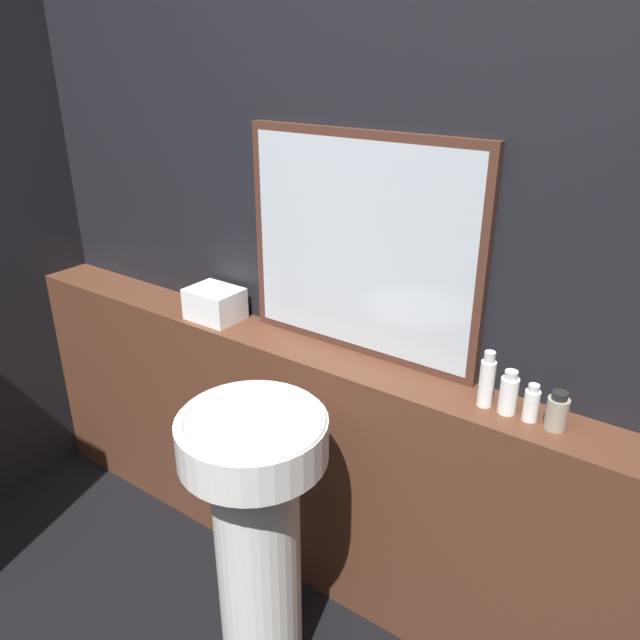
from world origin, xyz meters
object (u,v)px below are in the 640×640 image
object	(u,v)px
conditioner_bottle	(509,393)
lotion_bottle	(531,404)
pedestal_sink	(257,525)
mirror	(360,248)
towel_stack	(215,304)
shampoo_bottle	(487,381)
body_wash_bottle	(557,412)

from	to	relation	value
conditioner_bottle	lotion_bottle	world-z (taller)	conditioner_bottle
pedestal_sink	conditioner_bottle	distance (m)	0.80
mirror	pedestal_sink	bearing A→B (deg)	-92.31
towel_stack	shampoo_bottle	distance (m)	1.00
body_wash_bottle	towel_stack	bearing A→B (deg)	-180.00
mirror	lotion_bottle	size ratio (longest dim) A/B	7.66
lotion_bottle	body_wash_bottle	world-z (taller)	same
mirror	shampoo_bottle	distance (m)	0.53
mirror	body_wash_bottle	world-z (taller)	mirror
pedestal_sink	mirror	world-z (taller)	mirror
towel_stack	shampoo_bottle	world-z (taller)	shampoo_bottle
shampoo_bottle	towel_stack	bearing A→B (deg)	180.00
towel_stack	body_wash_bottle	size ratio (longest dim) A/B	1.77
conditioner_bottle	lotion_bottle	distance (m)	0.06
mirror	towel_stack	distance (m)	0.62
towel_stack	mirror	bearing A→B (deg)	8.20
pedestal_sink	conditioner_bottle	world-z (taller)	conditioner_bottle
conditioner_bottle	pedestal_sink	bearing A→B (deg)	-142.72
conditioner_bottle	body_wash_bottle	xyz separation A→B (m)	(0.13, -0.00, -0.01)
shampoo_bottle	body_wash_bottle	world-z (taller)	shampoo_bottle
pedestal_sink	mirror	bearing A→B (deg)	87.69
pedestal_sink	towel_stack	xyz separation A→B (m)	(-0.53, 0.41, 0.42)
towel_stack	conditioner_bottle	world-z (taller)	conditioner_bottle
pedestal_sink	lotion_bottle	distance (m)	0.84
conditioner_bottle	lotion_bottle	bearing A→B (deg)	0.00
mirror	conditioner_bottle	distance (m)	0.60
pedestal_sink	shampoo_bottle	distance (m)	0.77
conditioner_bottle	lotion_bottle	size ratio (longest dim) A/B	1.19
mirror	conditioner_bottle	world-z (taller)	mirror
mirror	towel_stack	size ratio (longest dim) A/B	4.32
shampoo_bottle	body_wash_bottle	distance (m)	0.19
pedestal_sink	shampoo_bottle	world-z (taller)	shampoo_bottle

